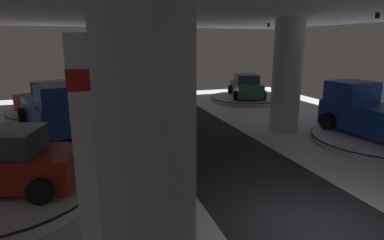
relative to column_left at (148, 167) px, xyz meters
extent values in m
cube|color=silver|center=(4.27, 1.34, -2.77)|extent=(24.00, 44.00, 0.05)
cube|color=#232328|center=(4.27, 1.34, -2.75)|extent=(4.40, 44.00, 0.01)
cylinder|color=black|center=(1.00, 5.56, 2.57)|extent=(0.16, 0.16, 0.22)
cylinder|color=black|center=(0.78, 9.28, 2.57)|extent=(0.16, 0.16, 0.22)
cylinder|color=black|center=(0.64, 13.40, 2.57)|extent=(0.16, 0.16, 0.22)
cylinder|color=black|center=(9.67, 5.57, 2.57)|extent=(0.16, 0.16, 0.22)
cylinder|color=black|center=(9.45, 9.47, 2.57)|extent=(0.16, 0.16, 0.22)
cylinder|color=black|center=(9.70, 13.14, 2.57)|extent=(0.16, 0.16, 0.22)
cylinder|color=#ADADB2|center=(0.00, 0.00, 0.00)|extent=(1.31, 1.31, 5.50)
cylinder|color=silver|center=(8.56, 9.33, 0.00)|extent=(1.41, 1.41, 5.50)
cube|color=white|center=(-0.47, 1.78, -0.31)|extent=(1.13, 0.62, 4.18)
cube|color=red|center=(-0.47, 1.78, 1.03)|extent=(1.15, 0.64, 0.36)
cylinder|color=silver|center=(11.44, 6.28, -2.63)|extent=(5.57, 5.56, 0.24)
cylinder|color=black|center=(11.44, 6.28, -2.54)|extent=(5.68, 5.68, 0.05)
cube|color=navy|center=(11.44, 6.28, -1.76)|extent=(2.47, 5.44, 1.20)
cube|color=navy|center=(11.32, 7.98, -0.71)|extent=(2.02, 1.83, 1.00)
cube|color=#28333D|center=(11.36, 7.47, -0.71)|extent=(1.75, 0.20, 0.75)
cylinder|color=black|center=(10.14, 8.05, -2.09)|extent=(0.34, 0.86, 0.84)
cylinder|color=black|center=(12.48, 8.22, -2.09)|extent=(0.34, 0.86, 0.84)
cylinder|color=#B7B7BC|center=(-2.58, 16.60, -2.57)|extent=(5.59, 5.59, 0.37)
cylinder|color=black|center=(-2.58, 16.60, -2.41)|extent=(5.70, 5.70, 0.05)
cube|color=maroon|center=(-2.58, 16.60, -1.77)|extent=(4.51, 3.77, 0.90)
cube|color=#2D3842|center=(-2.70, 16.52, -1.03)|extent=(2.44, 2.33, 0.70)
cylinder|color=black|center=(-1.90, 18.21, -2.04)|extent=(0.69, 0.55, 0.68)
cylinder|color=black|center=(-0.84, 16.52, -2.04)|extent=(0.69, 0.55, 0.68)
cylinder|color=black|center=(-4.32, 16.69, -2.04)|extent=(0.69, 0.55, 0.68)
cylinder|color=black|center=(-3.25, 15.00, -2.04)|extent=(0.69, 0.55, 0.68)
sphere|color=white|center=(-1.10, 18.12, -1.66)|extent=(0.18, 0.18, 0.18)
sphere|color=white|center=(-0.57, 17.29, -1.66)|extent=(0.18, 0.18, 0.18)
cylinder|color=#333338|center=(-2.33, 12.27, -2.62)|extent=(5.57, 5.57, 0.26)
cylinder|color=white|center=(-2.33, 12.27, -2.52)|extent=(5.68, 5.68, 0.05)
cube|color=navy|center=(-2.33, 12.27, -1.74)|extent=(3.58, 5.68, 1.20)
cube|color=navy|center=(-1.82, 10.65, -0.69)|extent=(2.32, 2.19, 1.00)
cube|color=#28333D|center=(-1.98, 11.14, -0.69)|extent=(1.69, 0.60, 0.75)
cylinder|color=black|center=(-0.66, 10.85, -2.07)|extent=(0.52, 0.89, 0.84)
cylinder|color=black|center=(-2.90, 10.15, -2.07)|extent=(0.52, 0.89, 0.84)
cylinder|color=black|center=(-1.76, 14.39, -2.07)|extent=(0.52, 0.89, 0.84)
cylinder|color=black|center=(-4.00, 13.69, -2.07)|extent=(0.52, 0.89, 0.84)
cylinder|color=silver|center=(-3.16, 5.59, -2.57)|extent=(5.21, 5.21, 0.35)
cylinder|color=black|center=(-3.16, 5.59, -2.43)|extent=(5.31, 5.31, 0.05)
cube|color=maroon|center=(-3.16, 5.59, -1.79)|extent=(4.53, 2.84, 0.90)
cube|color=#2D3842|center=(-3.01, 5.55, -1.04)|extent=(2.24, 2.00, 0.70)
cylinder|color=black|center=(-2.04, 4.25, -2.06)|extent=(0.71, 0.39, 0.68)
cylinder|color=black|center=(-1.52, 6.17, -2.06)|extent=(0.71, 0.39, 0.68)
cylinder|color=#B7B7BC|center=(10.53, 17.21, -2.58)|extent=(5.17, 5.17, 0.34)
cylinder|color=black|center=(10.53, 17.21, -2.44)|extent=(5.28, 5.28, 0.05)
cube|color=#2D5638|center=(10.53, 17.21, -1.80)|extent=(2.94, 4.54, 0.90)
cube|color=#2D3842|center=(10.48, 17.07, -1.06)|extent=(2.04, 2.27, 0.70)
cylinder|color=black|center=(9.99, 18.87, -2.07)|extent=(0.41, 0.71, 0.68)
cylinder|color=black|center=(11.90, 18.29, -2.07)|extent=(0.41, 0.71, 0.68)
cylinder|color=black|center=(9.16, 16.13, -2.07)|extent=(0.41, 0.71, 0.68)
cylinder|color=black|center=(11.07, 15.56, -2.07)|extent=(0.41, 0.71, 0.68)
sphere|color=white|center=(10.65, 19.32, -1.69)|extent=(0.18, 0.18, 0.18)
sphere|color=white|center=(11.60, 19.04, -1.69)|extent=(0.18, 0.18, 0.18)
cylinder|color=black|center=(3.61, 11.62, -2.35)|extent=(0.14, 0.14, 0.80)
cylinder|color=black|center=(3.70, 11.77, -2.35)|extent=(0.14, 0.14, 0.80)
cylinder|color=#233851|center=(3.66, 11.70, -1.69)|extent=(0.32, 0.32, 0.62)
sphere|color=#99755B|center=(3.66, 11.70, -1.27)|extent=(0.22, 0.22, 0.22)
camera|label=1|loc=(-0.68, -3.99, 1.65)|focal=29.77mm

